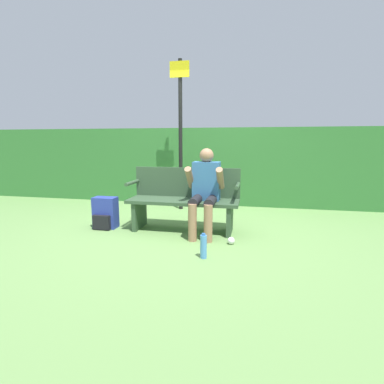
# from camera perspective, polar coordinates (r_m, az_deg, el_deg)

# --- Properties ---
(ground_plane) EXTENTS (40.00, 40.00, 0.00)m
(ground_plane) POSITION_cam_1_polar(r_m,az_deg,el_deg) (4.33, -1.68, -7.33)
(ground_plane) COLOR #668E4C
(hedge_back) EXTENTS (12.00, 0.53, 1.53)m
(hedge_back) POSITION_cam_1_polar(r_m,az_deg,el_deg) (6.21, 2.83, 4.99)
(hedge_back) COLOR #337033
(hedge_back) RESTS_ON ground
(park_bench) EXTENTS (1.56, 0.50, 0.89)m
(park_bench) POSITION_cam_1_polar(r_m,az_deg,el_deg) (4.28, -1.50, -1.37)
(park_bench) COLOR #334C33
(park_bench) RESTS_ON ground
(person_seated) EXTENTS (0.50, 0.63, 1.17)m
(person_seated) POSITION_cam_1_polar(r_m,az_deg,el_deg) (4.06, 2.49, 0.83)
(person_seated) COLOR #336699
(person_seated) RESTS_ON ground
(backpack) EXTENTS (0.34, 0.26, 0.46)m
(backpack) POSITION_cam_1_polar(r_m,az_deg,el_deg) (4.59, -16.22, -3.96)
(backpack) COLOR #283893
(backpack) RESTS_ON ground
(water_bottle) EXTENTS (0.07, 0.07, 0.28)m
(water_bottle) POSITION_cam_1_polar(r_m,az_deg,el_deg) (3.31, 2.20, -10.31)
(water_bottle) COLOR #4C8CCC
(water_bottle) RESTS_ON ground
(signpost) EXTENTS (0.35, 0.09, 2.69)m
(signpost) POSITION_cam_1_polar(r_m,az_deg,el_deg) (5.55, -2.23, 12.24)
(signpost) COLOR black
(signpost) RESTS_ON ground
(parked_car) EXTENTS (2.30, 4.38, 1.35)m
(parked_car) POSITION_cam_1_polar(r_m,az_deg,el_deg) (14.64, 29.48, 5.92)
(parked_car) COLOR #2D4784
(parked_car) RESTS_ON ground
(litter_crumple) EXTENTS (0.09, 0.09, 0.09)m
(litter_crumple) POSITION_cam_1_polar(r_m,az_deg,el_deg) (3.79, 7.46, -9.17)
(litter_crumple) COLOR silver
(litter_crumple) RESTS_ON ground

